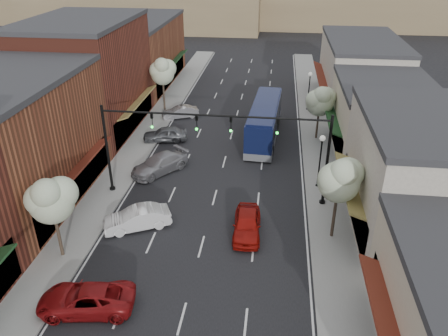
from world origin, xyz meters
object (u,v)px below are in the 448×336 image
(red_hatchback, at_px, (247,224))
(signal_mast_left, at_px, (137,138))
(tree_left_far, at_px, (163,71))
(lamp_post_near, at_px, (321,153))
(tree_right_near, at_px, (340,179))
(tree_right_far, at_px, (321,100))
(signal_mast_right, at_px, (294,146))
(parked_car_b, at_px, (137,218))
(coach_bus, at_px, (264,120))
(parked_car_d, at_px, (165,134))
(parked_car_c, at_px, (160,164))
(tree_left_near, at_px, (51,199))
(lamp_post_far, at_px, (309,85))
(parked_car_e, at_px, (180,112))
(parked_car_a, at_px, (86,299))

(red_hatchback, bearing_deg, signal_mast_left, 151.20)
(tree_left_far, height_order, lamp_post_near, tree_left_far)
(tree_right_near, distance_m, tree_left_far, 27.56)
(tree_right_far, bearing_deg, signal_mast_right, -102.85)
(lamp_post_near, relative_size, parked_car_b, 0.99)
(signal_mast_right, relative_size, coach_bus, 0.72)
(tree_right_far, height_order, parked_car_b, tree_right_far)
(lamp_post_near, height_order, parked_car_d, lamp_post_near)
(red_hatchback, distance_m, parked_car_c, 11.07)
(tree_left_near, xyz_separation_m, parked_car_b, (3.63, 3.57, -3.49))
(tree_left_far, xyz_separation_m, parked_car_c, (3.14, -14.42, -3.85))
(signal_mast_right, height_order, tree_left_near, signal_mast_right)
(lamp_post_far, xyz_separation_m, parked_car_e, (-13.87, -4.00, -2.36))
(tree_right_near, xyz_separation_m, coach_bus, (-5.13, 15.75, -2.64))
(tree_right_far, distance_m, parked_car_e, 15.34)
(tree_left_near, relative_size, parked_car_a, 1.13)
(tree_left_far, relative_size, coach_bus, 0.53)
(tree_right_near, distance_m, red_hatchback, 6.70)
(tree_right_far, xyz_separation_m, parked_car_b, (-12.97, -16.43, -3.26))
(coach_bus, bearing_deg, tree_right_near, -68.52)
(tree_left_far, bearing_deg, red_hatchback, -63.61)
(signal_mast_left, xyz_separation_m, lamp_post_near, (13.42, 2.50, -1.62))
(coach_bus, distance_m, parked_car_d, 9.68)
(parked_car_e, bearing_deg, lamp_post_far, 81.04)
(tree_left_far, distance_m, parked_car_e, 4.92)
(parked_car_b, xyz_separation_m, parked_car_e, (-1.45, 20.49, -0.09))
(coach_bus, xyz_separation_m, parked_car_a, (-8.29, -23.65, -1.11))
(parked_car_c, bearing_deg, tree_right_far, 69.84)
(signal_mast_left, distance_m, lamp_post_near, 13.75)
(signal_mast_left, bearing_deg, tree_right_far, 40.54)
(coach_bus, bearing_deg, parked_car_c, -132.10)
(signal_mast_right, distance_m, tree_left_far, 22.68)
(tree_right_near, distance_m, parked_car_e, 24.99)
(parked_car_d, bearing_deg, lamp_post_far, 114.19)
(tree_right_near, height_order, red_hatchback, tree_right_near)
(tree_right_near, xyz_separation_m, lamp_post_far, (-0.55, 24.06, -1.45))
(red_hatchback, bearing_deg, parked_car_b, 179.87)
(tree_right_far, bearing_deg, parked_car_c, -147.97)
(tree_right_near, height_order, lamp_post_far, tree_right_near)
(tree_right_far, relative_size, tree_left_near, 0.95)
(tree_left_far, xyz_separation_m, lamp_post_near, (16.05, -15.44, -1.60))
(parked_car_a, relative_size, parked_car_e, 1.28)
(tree_right_near, bearing_deg, signal_mast_left, 163.81)
(tree_right_far, bearing_deg, parked_car_a, -119.32)
(tree_left_near, relative_size, coach_bus, 0.50)
(tree_left_far, bearing_deg, tree_right_near, -52.96)
(red_hatchback, xyz_separation_m, parked_car_d, (-8.96, 14.00, -0.04))
(signal_mast_left, xyz_separation_m, parked_car_d, (-0.58, 9.75, -3.91))
(signal_mast_left, distance_m, lamp_post_far, 24.14)
(signal_mast_left, bearing_deg, tree_left_far, 98.35)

